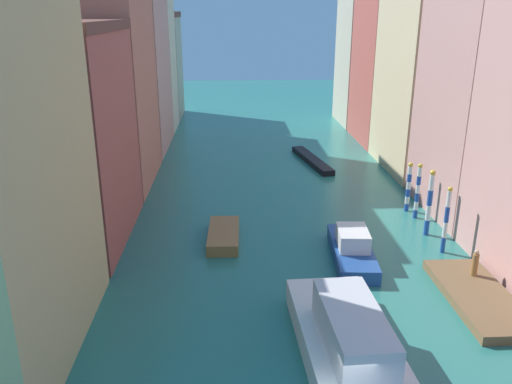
% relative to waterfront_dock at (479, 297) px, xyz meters
% --- Properties ---
extents(ground_plane, '(154.00, 154.00, 0.00)m').
position_rel_waterfront_dock_xyz_m(ground_plane, '(-9.05, 15.91, -0.25)').
color(ground_plane, '#28756B').
extents(building_left_1, '(7.32, 12.13, 14.05)m').
position_rel_waterfront_dock_xyz_m(building_left_1, '(-23.61, 9.44, 6.78)').
color(building_left_1, '#B25147').
rests_on(building_left_1, ground).
extents(building_left_2, '(7.32, 12.02, 17.88)m').
position_rel_waterfront_dock_xyz_m(building_left_2, '(-23.61, 21.68, 8.70)').
color(building_left_2, '#C6705B').
rests_on(building_left_2, ground).
extents(building_left_3, '(7.32, 12.14, 22.67)m').
position_rel_waterfront_dock_xyz_m(building_left_3, '(-23.61, 34.07, 11.09)').
color(building_left_3, tan).
rests_on(building_left_3, ground).
extents(building_left_4, '(7.32, 7.48, 17.22)m').
position_rel_waterfront_dock_xyz_m(building_left_4, '(-23.61, 43.82, 8.37)').
color(building_left_4, beige).
rests_on(building_left_4, ground).
extents(building_left_5, '(7.32, 8.59, 14.47)m').
position_rel_waterfront_dock_xyz_m(building_left_5, '(-23.61, 52.22, 6.99)').
color(building_left_5, '#BCB299').
rests_on(building_left_5, ground).
extents(building_right_2, '(7.32, 10.23, 20.90)m').
position_rel_waterfront_dock_xyz_m(building_right_2, '(5.50, 13.10, 10.21)').
color(building_right_2, tan).
rests_on(building_right_2, ground).
extents(building_right_3, '(7.32, 12.06, 18.22)m').
position_rel_waterfront_dock_xyz_m(building_right_3, '(5.50, 24.58, 8.87)').
color(building_right_3, beige).
rests_on(building_right_3, ground).
extents(building_right_4, '(7.32, 10.89, 18.98)m').
position_rel_waterfront_dock_xyz_m(building_right_4, '(5.50, 35.99, 9.25)').
color(building_right_4, '#B25147').
rests_on(building_right_4, ground).
extents(building_right_5, '(7.32, 9.76, 17.16)m').
position_rel_waterfront_dock_xyz_m(building_right_5, '(5.50, 46.53, 8.34)').
color(building_right_5, '#BCB299').
rests_on(building_right_5, ground).
extents(waterfront_dock, '(3.22, 7.76, 0.51)m').
position_rel_waterfront_dock_xyz_m(waterfront_dock, '(0.00, 0.00, 0.00)').
color(waterfront_dock, brown).
rests_on(waterfront_dock, ground).
extents(person_on_dock, '(0.36, 0.36, 1.55)m').
position_rel_waterfront_dock_xyz_m(person_on_dock, '(0.54, 1.91, 0.97)').
color(person_on_dock, olive).
rests_on(person_on_dock, waterfront_dock).
extents(mooring_pole_0, '(0.31, 0.31, 4.42)m').
position_rel_waterfront_dock_xyz_m(mooring_pole_0, '(0.38, 5.88, 2.00)').
color(mooring_pole_0, '#1E479E').
rests_on(mooring_pole_0, ground).
extents(mooring_pole_1, '(0.38, 0.38, 4.65)m').
position_rel_waterfront_dock_xyz_m(mooring_pole_1, '(0.33, 8.65, 2.13)').
color(mooring_pole_1, '#1E479E').
rests_on(mooring_pole_1, ground).
extents(mooring_pole_2, '(0.34, 0.34, 4.20)m').
position_rel_waterfront_dock_xyz_m(mooring_pole_2, '(0.61, 11.70, 1.90)').
color(mooring_pole_2, '#1E479E').
rests_on(mooring_pole_2, ground).
extents(mooring_pole_3, '(0.37, 0.37, 3.87)m').
position_rel_waterfront_dock_xyz_m(mooring_pole_3, '(0.43, 13.14, 1.74)').
color(mooring_pole_3, '#1E479E').
rests_on(mooring_pole_3, ground).
extents(vaporetto_white, '(4.32, 11.78, 2.91)m').
position_rel_waterfront_dock_xyz_m(vaporetto_white, '(-8.03, -5.19, 0.78)').
color(vaporetto_white, white).
rests_on(vaporetto_white, ground).
extents(gondola_black, '(2.98, 9.62, 0.55)m').
position_rel_waterfront_dock_xyz_m(gondola_black, '(-4.81, 26.77, 0.02)').
color(gondola_black, black).
rests_on(gondola_black, ground).
extents(motorboat_0, '(2.15, 5.16, 0.75)m').
position_rel_waterfront_dock_xyz_m(motorboat_0, '(-13.58, 8.37, 0.12)').
color(motorboat_0, olive).
rests_on(motorboat_0, ground).
extents(motorboat_1, '(2.80, 7.01, 1.97)m').
position_rel_waterfront_dock_xyz_m(motorboat_1, '(-5.63, 5.22, 0.46)').
color(motorboat_1, '#234C93').
rests_on(motorboat_1, ground).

